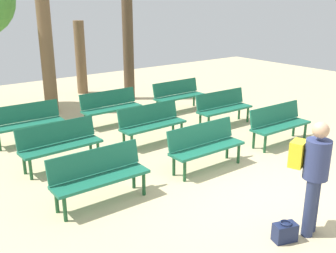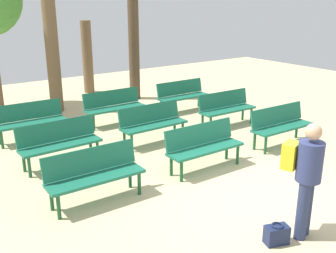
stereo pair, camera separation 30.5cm
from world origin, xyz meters
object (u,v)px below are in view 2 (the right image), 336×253
bench_r2_c1 (114,105)px  visitor_with_backpack (306,174)px  tree_2 (87,57)px  bench_r0_c2 (280,123)px  tree_3 (52,50)px  bench_r0_c0 (94,172)px  handbag (277,234)px  bench_r1_c1 (152,121)px  bench_r2_c0 (30,119)px  bench_r1_c0 (59,141)px  bench_r1_c2 (226,107)px  tree_0 (134,46)px  bench_r0_c1 (203,144)px  bench_r2_c2 (182,94)px

bench_r2_c1 → visitor_with_backpack: 6.19m
bench_r2_c1 → tree_2: tree_2 is taller
bench_r0_c2 → tree_3: (-3.10, 5.66, 1.27)m
bench_r0_c0 → tree_2: 8.09m
handbag → bench_r1_c1: bearing=79.5°
bench_r0_c2 → bench_r2_c0: (-4.51, 3.58, 0.00)m
bench_r1_c0 → visitor_with_backpack: (1.83, -4.33, 0.43)m
bench_r1_c1 → bench_r1_c2: (2.27, -0.01, 0.00)m
bench_r0_c0 → bench_r1_c2: size_ratio=1.00×
tree_0 → bench_r2_c1: bearing=-132.2°
bench_r1_c1 → tree_3: (-0.83, 3.88, 1.27)m
bench_r0_c0 → handbag: bench_r0_c0 is taller
tree_0 → bench_r0_c1: bearing=-108.0°
bench_r0_c2 → bench_r1_c0: same height
bench_r2_c0 → bench_r1_c2: bearing=-20.5°
bench_r0_c0 → bench_r2_c0: bearing=90.1°
bench_r2_c2 → tree_0: (-0.36, 2.11, 1.23)m
bench_r0_c0 → tree_0: bearing=54.7°
visitor_with_backpack → handbag: bearing=-25.1°
bench_r0_c2 → bench_r2_c0: same height
bench_r1_c1 → bench_r2_c1: bearing=90.1°
bench_r0_c0 → bench_r1_c2: 4.88m
bench_r0_c2 → bench_r1_c1: size_ratio=1.00×
bench_r0_c0 → bench_r1_c0: 1.76m
bench_r0_c0 → bench_r0_c2: same height
bench_r2_c1 → tree_3: 2.56m
bench_r0_c0 → tree_0: (4.12, 5.65, 1.23)m
bench_r0_c1 → tree_2: tree_2 is taller
bench_r2_c0 → bench_r0_c1: bearing=-56.8°
bench_r0_c0 → visitor_with_backpack: bearing=-52.7°
bench_r1_c2 → tree_3: (-3.10, 3.89, 1.27)m
bench_r2_c0 → bench_r2_c1: same height
tree_0 → bench_r0_c0: bearing=-126.1°
bench_r1_c0 → handbag: bearing=-73.5°
bench_r0_c2 → bench_r1_c2: (0.00, 1.77, 0.00)m
bench_r1_c1 → bench_r1_c2: 2.27m
tree_0 → bench_r1_c0: bearing=-136.1°
bench_r1_c1 → tree_3: bearing=101.2°
bench_r2_c1 → bench_r2_c2: (2.23, -0.04, 0.00)m
tree_0 → bench_r1_c1: bearing=-115.4°
bench_r0_c1 → visitor_with_backpack: size_ratio=0.97×
visitor_with_backpack → bench_r0_c2: bearing=-154.5°
handbag → bench_r1_c2: bearing=54.4°
tree_0 → handbag: 8.74m
bench_r1_c0 → tree_2: (3.18, 5.62, 0.73)m
bench_r2_c2 → bench_r1_c0: bearing=-158.2°
tree_2 → bench_r0_c2: bearing=-80.1°
bench_r0_c1 → visitor_with_backpack: 2.61m
bench_r2_c1 → bench_r1_c0: bearing=-139.7°
tree_0 → tree_2: tree_0 is taller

